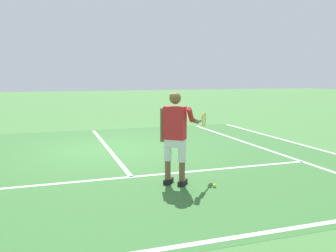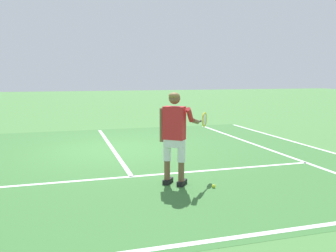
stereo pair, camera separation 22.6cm
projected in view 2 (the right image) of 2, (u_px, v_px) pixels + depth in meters
name	position (u px, v px, depth m)	size (l,w,h in m)	color
ground_plane	(112.00, 149.00, 9.87)	(80.00, 80.00, 0.00)	#477F3D
court_inner_surface	(119.00, 158.00, 8.72)	(10.98, 9.85, 0.00)	#387033
line_baseline	(179.00, 245.00, 4.23)	(10.98, 0.10, 0.01)	white
line_service	(132.00, 177.00, 7.12)	(8.23, 0.10, 0.01)	white
line_centre_service	(111.00, 147.00, 10.16)	(0.10, 6.40, 0.01)	white
line_singles_right	(267.00, 149.00, 9.87)	(0.10, 9.45, 0.01)	white
line_doubles_right	(308.00, 146.00, 10.26)	(0.10, 9.45, 0.01)	white
tennis_player	(175.00, 132.00, 6.48)	(1.12, 0.82, 1.71)	black
tennis_ball_near_feet	(214.00, 186.00, 6.41)	(0.07, 0.07, 0.07)	#CCE02D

